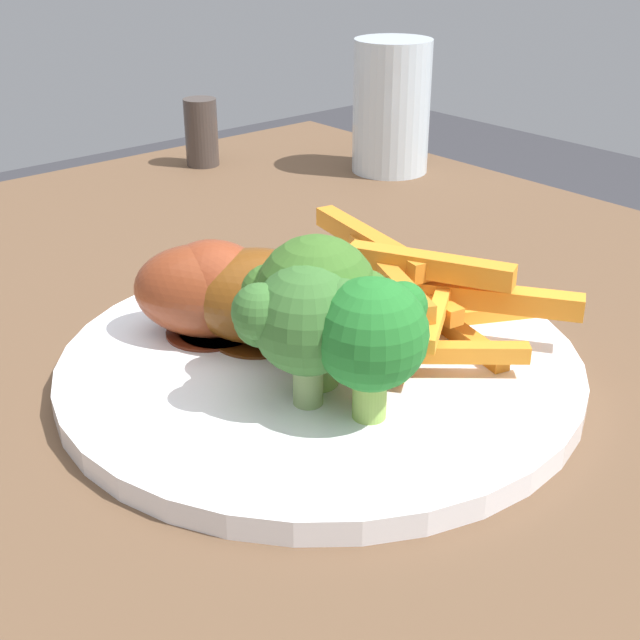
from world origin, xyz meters
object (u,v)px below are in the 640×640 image
Objects in this scene: broccoli_floret_back at (317,299)px; chicken_drumstick_far at (264,297)px; water_glass at (391,107)px; carrot_fries_pile at (422,296)px; dining_table at (326,640)px; dinner_plate at (320,365)px; chicken_drumstick_extra at (215,292)px; pepper_shaker at (201,132)px; chicken_drumstick_near at (225,292)px; broccoli_floret_front at (306,319)px; broccoli_floret_middle at (370,331)px.

broccoli_floret_back reaches higher than chicken_drumstick_far.
carrot_fries_pile is at bearing 137.84° from water_glass.
dinner_plate is (0.06, -0.05, 0.11)m from dining_table.
dining_table is at bearing 111.99° from carrot_fries_pile.
chicken_drumstick_extra is (0.07, 0.08, 0.00)m from carrot_fries_pile.
dinner_plate is 0.41m from pepper_shaker.
pepper_shaker is (0.32, -0.20, -0.01)m from chicken_drumstick_near.
broccoli_floret_front is 0.92× the size of broccoli_floret_back.
chicken_drumstick_far is at bearing -143.05° from chicken_drumstick_extra.
chicken_drumstick_far is at bearing -21.57° from dining_table.
chicken_drumstick_far is at bearing -21.46° from broccoli_floret_front.
carrot_fries_pile is 0.41m from pepper_shaker.
broccoli_floret_back is 0.44× the size of carrot_fries_pile.
broccoli_floret_middle is 0.11m from chicken_drumstick_extra.
pepper_shaker reaches higher than dining_table.
chicken_drumstick_near is at bearing 148.28° from pepper_shaker.
chicken_drumstick_near is at bearing 49.12° from carrot_fries_pile.
broccoli_floret_middle is 0.55× the size of chicken_drumstick_near.
chicken_drumstick_extra reaches higher than dinner_plate.
carrot_fries_pile is at bearing -127.96° from chicken_drumstick_far.
chicken_drumstick_extra is 1.03× the size of water_glass.
chicken_drumstick_near is 0.38m from pepper_shaker.
broccoli_floret_back is at bearing 0.06° from broccoli_floret_middle.
broccoli_floret_back is at bearing -174.79° from chicken_drumstick_extra.
carrot_fries_pile is at bearing -130.88° from chicken_drumstick_near.
carrot_fries_pile is at bearing -88.02° from broccoli_floret_back.
broccoli_floret_front is at bearing 131.93° from dinner_plate.
broccoli_floret_middle reaches higher than dinner_plate.
broccoli_floret_front is 0.56× the size of chicken_drumstick_near.
water_glass reaches higher than broccoli_floret_middle.
water_glass is (0.19, -0.32, 0.02)m from chicken_drumstick_extra.
broccoli_floret_middle is 0.61× the size of chicken_drumstick_far.
dining_table is at bearing 131.81° from water_glass.
dining_table is 0.17m from broccoli_floret_back.
dinner_plate is 0.07m from broccoli_floret_front.
carrot_fries_pile is at bearing -68.01° from dining_table.
pepper_shaker is at bearing -27.31° from dining_table.
dinner_plate is at bearing -163.49° from chicken_drumstick_far.
water_glass is 0.17m from pepper_shaker.
dining_table is 9.04× the size of chicken_drumstick_far.
chicken_drumstick_far is at bearing -9.87° from broccoli_floret_back.
chicken_drumstick_near reaches higher than chicken_drumstick_extra.
dinner_plate is 3.98× the size of broccoli_floret_middle.
chicken_drumstick_extra is (0.09, -0.01, -0.02)m from broccoli_floret_front.
chicken_drumstick_near reaches higher than chicken_drumstick_far.
broccoli_floret_back reaches higher than dinner_plate.
carrot_fries_pile is at bearing -131.64° from chicken_drumstick_extra.
broccoli_floret_back is 0.41m from water_glass.
carrot_fries_pile is at bearing -63.02° from broccoli_floret_middle.
broccoli_floret_back is 0.63× the size of chicken_drumstick_extra.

